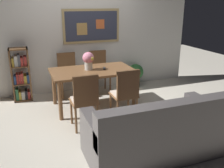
% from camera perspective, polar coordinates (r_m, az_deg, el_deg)
% --- Properties ---
extents(ground_plane, '(12.00, 12.00, 0.00)m').
position_cam_1_polar(ground_plane, '(4.52, -1.81, -6.87)').
color(ground_plane, beige).
extents(wall_back_with_painting, '(5.20, 0.14, 2.60)m').
position_cam_1_polar(wall_back_with_painting, '(5.59, -7.04, 11.83)').
color(wall_back_with_painting, silver).
rests_on(wall_back_with_painting, ground_plane).
extents(dining_table, '(1.52, 0.91, 0.73)m').
position_cam_1_polar(dining_table, '(4.64, -4.45, 2.16)').
color(dining_table, brown).
rests_on(dining_table, ground_plane).
extents(dining_chair_near_left, '(0.40, 0.41, 0.91)m').
position_cam_1_polar(dining_chair_near_left, '(3.82, -6.30, -3.04)').
color(dining_chair_near_left, brown).
rests_on(dining_chair_near_left, ground_plane).
extents(dining_chair_far_right, '(0.40, 0.41, 0.91)m').
position_cam_1_polar(dining_chair_far_right, '(5.50, -2.99, 3.70)').
color(dining_chair_far_right, brown).
rests_on(dining_chair_far_right, ground_plane).
extents(dining_chair_near_right, '(0.40, 0.41, 0.91)m').
position_cam_1_polar(dining_chair_near_right, '(4.07, 3.12, -1.61)').
color(dining_chair_near_right, brown).
rests_on(dining_chair_near_right, ground_plane).
extents(dining_chair_far_left, '(0.40, 0.41, 0.91)m').
position_cam_1_polar(dining_chair_far_left, '(5.33, -10.16, 2.98)').
color(dining_chair_far_left, brown).
rests_on(dining_chair_far_left, ground_plane).
extents(leather_couch, '(1.80, 0.84, 0.84)m').
position_cam_1_polar(leather_couch, '(3.30, 10.25, -11.22)').
color(leather_couch, '#514C4C').
rests_on(leather_couch, ground_plane).
extents(bookshelf, '(0.36, 0.28, 1.08)m').
position_cam_1_polar(bookshelf, '(5.31, -20.20, 1.68)').
color(bookshelf, brown).
rests_on(bookshelf, ground_plane).
extents(potted_ivy, '(0.37, 0.37, 0.60)m').
position_cam_1_polar(potted_ivy, '(5.96, 5.45, 2.48)').
color(potted_ivy, '#B2ADA3').
rests_on(potted_ivy, ground_plane).
extents(flower_vase, '(0.21, 0.22, 0.33)m').
position_cam_1_polar(flower_vase, '(4.59, -5.46, 5.59)').
color(flower_vase, beige).
rests_on(flower_vase, dining_table).
extents(tv_remote, '(0.09, 0.16, 0.02)m').
position_cam_1_polar(tv_remote, '(4.68, -1.77, 3.65)').
color(tv_remote, black).
rests_on(tv_remote, dining_table).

